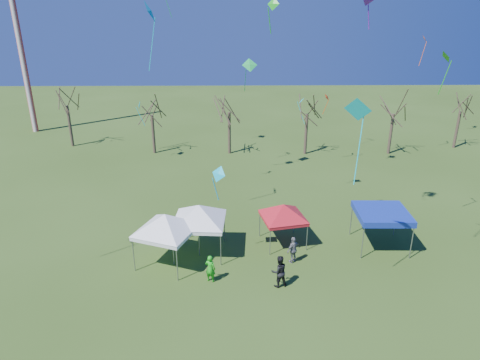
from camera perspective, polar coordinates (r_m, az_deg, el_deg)
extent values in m
plane|color=#304917|center=(25.98, 3.59, -13.41)|extent=(140.00, 140.00, 0.00)
cylinder|color=silver|center=(61.06, -27.52, 17.19)|extent=(0.70, 0.70, 25.00)
cylinder|color=#3D2D21|center=(53.59, -21.72, 6.69)|extent=(0.32, 0.32, 4.78)
cylinder|color=#3D2D21|center=(48.38, -11.47, 6.00)|extent=(0.32, 0.32, 4.28)
cylinder|color=#3D2D21|center=(47.25, -1.43, 6.28)|extent=(0.32, 0.32, 4.64)
cylinder|color=#3D2D21|center=(47.62, 8.79, 6.06)|extent=(0.32, 0.32, 4.49)
cylinder|color=#3D2D21|center=(49.99, 19.45, 5.81)|extent=(0.32, 0.32, 4.47)
cylinder|color=#3D2D21|center=(55.24, 26.94, 5.99)|extent=(0.32, 0.32, 4.23)
cylinder|color=gray|center=(27.11, -13.99, -9.77)|extent=(0.06, 0.06, 2.12)
cylinder|color=gray|center=(29.24, -10.78, -7.01)|extent=(0.06, 0.06, 2.12)
cylinder|color=gray|center=(25.73, -8.38, -11.17)|extent=(0.06, 0.06, 2.12)
cylinder|color=gray|center=(27.96, -5.49, -8.12)|extent=(0.06, 0.06, 2.12)
cube|color=white|center=(26.88, -9.82, -6.78)|extent=(4.11, 4.11, 0.25)
pyramid|color=white|center=(26.34, -9.98, -4.51)|extent=(4.19, 4.19, 1.06)
cylinder|color=gray|center=(27.28, -8.90, -9.11)|extent=(0.06, 0.06, 2.12)
cylinder|color=gray|center=(29.83, -7.83, -6.19)|extent=(0.06, 0.06, 2.12)
cylinder|color=gray|center=(26.88, -2.58, -9.35)|extent=(0.06, 0.06, 2.12)
cylinder|color=gray|center=(29.46, -2.09, -6.36)|extent=(0.06, 0.06, 2.12)
cube|color=white|center=(27.75, -5.44, -5.56)|extent=(3.37, 3.37, 0.25)
pyramid|color=white|center=(27.22, -5.52, -3.33)|extent=(4.50, 4.50, 1.06)
cylinder|color=gray|center=(28.05, 4.03, -8.33)|extent=(0.05, 0.05, 1.81)
cylinder|color=gray|center=(30.17, 2.64, -5.98)|extent=(0.05, 0.05, 1.81)
cylinder|color=gray|center=(28.81, 8.91, -7.68)|extent=(0.05, 0.05, 1.81)
cylinder|color=gray|center=(30.89, 7.20, -5.45)|extent=(0.05, 0.05, 1.81)
cube|color=#B3111B|center=(28.98, 5.77, -5.06)|extent=(3.22, 3.22, 0.22)
pyramid|color=#B3111B|center=(28.53, 5.85, -3.24)|extent=(3.76, 3.76, 0.91)
cylinder|color=gray|center=(28.60, 16.03, -8.09)|extent=(0.07, 0.07, 2.23)
cylinder|color=gray|center=(31.25, 14.58, -5.26)|extent=(0.07, 0.07, 2.23)
cylinder|color=gray|center=(29.59, 21.90, -7.83)|extent=(0.07, 0.07, 2.23)
cylinder|color=gray|center=(32.16, 20.00, -5.12)|extent=(0.07, 0.07, 2.23)
cube|color=navy|center=(29.80, 18.41, -4.41)|extent=(3.41, 3.41, 0.27)
cube|color=navy|center=(29.72, 18.46, -4.06)|extent=(3.41, 3.41, 0.13)
imported|color=green|center=(25.58, -3.98, -11.69)|extent=(0.74, 0.62, 1.73)
imported|color=slate|center=(27.45, 7.13, -9.21)|extent=(1.10, 0.98, 1.79)
imported|color=black|center=(25.17, 5.23, -12.04)|extent=(1.11, 0.96, 1.97)
cone|color=#DA400B|center=(43.52, 11.53, 10.82)|extent=(0.77, 0.90, 0.68)
cube|color=#DA400B|center=(43.46, 11.34, 9.53)|extent=(0.51, 0.28, 1.53)
cone|color=green|center=(30.09, 4.44, 22.38)|extent=(0.91, 0.75, 0.85)
cube|color=green|center=(30.21, 3.95, 20.42)|extent=(0.31, 0.46, 1.66)
cone|color=#0EAFD3|center=(28.44, -11.86, 21.22)|extent=(0.73, 1.44, 1.34)
cube|color=#0EAFD3|center=(28.21, -11.66, 17.25)|extent=(0.64, 0.04, 3.20)
cone|color=#1F9C18|center=(30.14, 25.81, 14.63)|extent=(0.59, 0.90, 0.77)
cube|color=#1F9C18|center=(30.06, 25.63, 12.20)|extent=(0.53, 0.06, 2.09)
cone|color=#FF570D|center=(47.73, 23.41, 16.91)|extent=(0.86, 1.11, 0.86)
cube|color=#FF570D|center=(47.65, 23.17, 15.21)|extent=(0.41, 0.17, 2.35)
cone|color=#0CBAB9|center=(46.30, 8.17, 10.43)|extent=(0.80, 0.99, 0.71)
cube|color=#0CBAB9|center=(47.04, 8.13, 8.84)|extent=(0.93, 0.27, 2.42)
cone|color=#6C17A4|center=(28.18, 16.73, 22.00)|extent=(0.92, 0.79, 0.65)
cube|color=#6C17A4|center=(28.27, 16.77, 20.13)|extent=(0.18, 0.33, 1.45)
cone|color=green|center=(38.86, 1.30, 15.12)|extent=(1.47, 1.09, 1.15)
cube|color=green|center=(38.98, 0.71, 13.14)|extent=(0.14, 0.81, 2.03)
cone|color=#0CC0BC|center=(44.71, -13.31, 9.67)|extent=(0.41, 1.10, 1.07)
cube|color=#0CC0BC|center=(45.34, -13.13, 8.23)|extent=(0.78, 0.12, 1.98)
cone|color=#0DC2D1|center=(21.18, 15.46, 9.14)|extent=(1.50, 1.28, 1.25)
cube|color=#0DC2D1|center=(21.63, 15.54, 3.79)|extent=(0.30, 0.47, 3.41)
cube|color=green|center=(45.27, -9.57, 21.91)|extent=(0.61, 0.28, 2.10)
cone|color=#0DAFCF|center=(25.05, -2.91, 0.82)|extent=(1.13, 1.07, 0.94)
cube|color=#0DAFCF|center=(25.60, -3.27, -1.24)|extent=(0.38, 0.43, 1.59)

